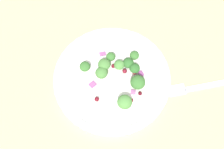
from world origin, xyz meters
The scene contains 26 objects.
ground_plane centered at (0.00, 0.00, -1.00)cm, with size 180.00×180.00×2.00cm, color tan.
plate centered at (-1.18, -0.62, 0.86)cm, with size 24.21×24.21×1.70cm.
dressing_pool centered at (-1.18, -0.62, 1.30)cm, with size 14.04×14.04×0.20cm, color white.
broccoli_floret_0 centered at (-1.18, 1.51, 3.05)cm, with size 2.51×2.51×2.54cm.
broccoli_floret_1 centered at (0.71, 1.14, 3.12)cm, with size 2.58×2.58×2.61cm.
broccoli_floret_2 centered at (-7.01, -3.59, 3.20)cm, with size 2.93×2.93×2.97cm.
broccoli_floret_3 centered at (0.42, 5.04, 2.89)cm, with size 2.20×2.20×2.23cm.
broccoli_floret_4 centered at (1.01, -1.92, 2.85)cm, with size 2.18×2.18×2.20cm.
broccoli_floret_5 centered at (0.53, -5.09, 2.81)cm, with size 2.16×2.16×2.19cm.
broccoli_floret_6 centered at (1.67, -3.71, 2.67)cm, with size 2.27×2.27×2.30cm.
broccoli_floret_7 centered at (2.86, -0.17, 2.66)cm, with size 1.95×1.95×1.98cm.
broccoli_floret_8 centered at (-2.80, -5.87, 3.49)cm, with size 2.99×2.99×3.03cm.
broccoli_floret_9 centered at (3.55, -4.88, 2.73)cm, with size 1.97×1.97×2.00cm.
cranberry_0 centered at (-0.26, -3.12, 2.26)cm, with size 0.94×0.94×0.94cm, color maroon.
cranberry_1 centered at (-4.38, -6.55, 1.71)cm, with size 0.81×0.81×0.81cm, color #4C0A14.
cranberry_2 centered at (-5.97, -4.92, 1.69)cm, with size 0.79×0.79×0.79cm, color maroon.
cranberry_3 centered at (1.17, -0.69, 1.85)cm, with size 0.86×0.86×0.86cm, color maroon.
cranberry_4 centered at (-0.16, -5.16, 2.07)cm, with size 0.96×0.96×0.96cm, color maroon.
cranberry_5 centered at (-0.90, -6.51, 1.86)cm, with size 0.75×0.75×0.75cm, color #4C0A14.
cranberry_6 centered at (-6.46, 1.92, 2.01)cm, with size 0.95×0.95×0.95cm, color maroon.
onion_bit_0 centered at (-3.22, 3.16, 1.54)cm, with size 1.35×1.16×0.31cm, color #934C84.
onion_bit_1 centered at (-0.12, -6.52, 1.79)cm, with size 1.14×0.85×0.32cm, color #843D75.
onion_bit_2 centered at (1.83, -3.61, 1.83)cm, with size 1.01×1.39×0.54cm, color #843D75.
onion_bit_3 centered at (-4.21, -5.14, 1.67)cm, with size 1.00×0.90×0.56cm, color #A35B93.
onion_bit_4 centered at (3.94, 1.84, 1.60)cm, with size 1.37×0.87×0.30cm, color #934C84.
fork centered at (-0.56, -20.17, 0.25)cm, with size 7.05×18.34×0.50cm.
Camera 1 is at (-26.85, -2.92, 59.14)cm, focal length 49.31 mm.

